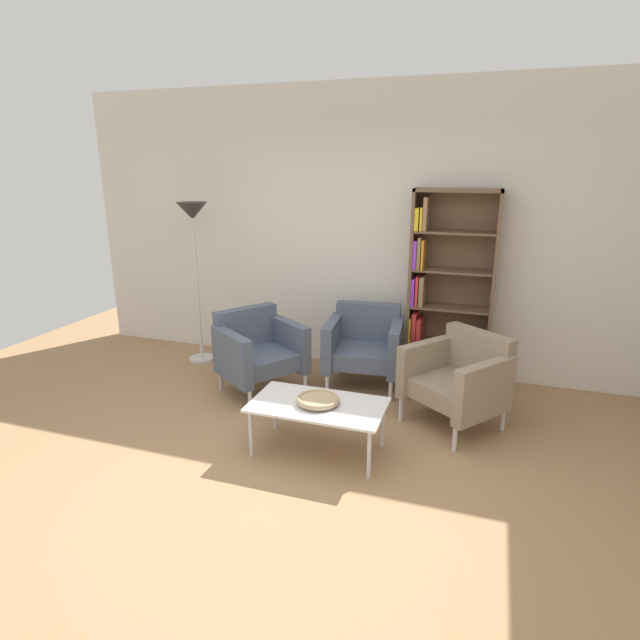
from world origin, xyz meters
name	(u,v)px	position (x,y,z in m)	size (l,w,h in m)	color
ground_plane	(273,485)	(0.00, 0.00, 0.00)	(8.32, 8.32, 0.00)	#9E7751
plaster_back_panel	(364,231)	(0.00, 2.46, 1.45)	(6.40, 0.12, 2.90)	silver
bookshelf_tall	(444,289)	(0.87, 2.25, 0.95)	(0.80, 0.30, 1.90)	brown
coffee_table_low	(318,407)	(0.16, 0.51, 0.37)	(1.00, 0.56, 0.40)	silver
decorative_bowl	(318,399)	(0.16, 0.51, 0.43)	(0.32, 0.32, 0.05)	tan
armchair_by_bookshelf	(258,350)	(-0.75, 1.41, 0.41)	(0.93, 0.95, 0.78)	#4C566B
armchair_corner_red	(459,378)	(1.12, 1.31, 0.41)	(0.95, 0.94, 0.78)	gray
armchair_spare_guest	(365,345)	(0.18, 1.88, 0.41)	(0.78, 0.72, 0.78)	#4C566B
floor_lamp_torchiere	(193,230)	(-1.72, 1.96, 1.45)	(0.32, 0.32, 1.74)	silver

